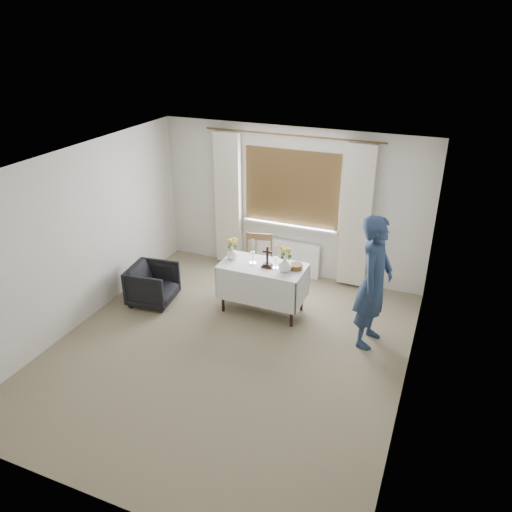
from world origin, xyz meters
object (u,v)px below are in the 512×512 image
(person, at_px, (374,282))
(flower_vase_right, at_px, (285,265))
(altar_table, at_px, (263,288))
(wooden_chair, at_px, (257,266))
(wooden_cross, at_px, (267,257))
(flower_vase_left, at_px, (232,253))
(armchair, at_px, (153,285))

(person, xyz_separation_m, flower_vase_right, (-1.26, 0.13, -0.05))
(altar_table, bearing_deg, person, -6.30)
(altar_table, distance_m, wooden_chair, 0.52)
(altar_table, distance_m, person, 1.72)
(wooden_cross, distance_m, flower_vase_left, 0.59)
(wooden_chair, height_order, flower_vase_left, wooden_chair)
(flower_vase_right, bearing_deg, wooden_chair, 142.04)
(altar_table, height_order, wooden_chair, wooden_chair)
(wooden_chair, height_order, wooden_cross, wooden_cross)
(wooden_chair, bearing_deg, person, -30.35)
(armchair, bearing_deg, flower_vase_left, -76.11)
(armchair, bearing_deg, wooden_cross, -84.85)
(altar_table, height_order, wooden_cross, wooden_cross)
(armchair, bearing_deg, altar_table, -83.35)
(person, bearing_deg, flower_vase_left, 91.76)
(armchair, bearing_deg, person, -93.26)
(wooden_chair, bearing_deg, altar_table, -70.86)
(armchair, height_order, person, person)
(wooden_chair, distance_m, person, 2.03)
(armchair, height_order, flower_vase_right, flower_vase_right)
(wooden_chair, xyz_separation_m, armchair, (-1.38, -0.85, -0.18))
(armchair, distance_m, flower_vase_left, 1.35)
(altar_table, xyz_separation_m, wooden_cross, (0.08, -0.03, 0.54))
(wooden_chair, distance_m, wooden_cross, 0.72)
(altar_table, relative_size, armchair, 1.84)
(person, height_order, flower_vase_left, person)
(flower_vase_left, bearing_deg, wooden_cross, -6.18)
(wooden_chair, xyz_separation_m, wooden_cross, (0.35, -0.46, 0.43))
(wooden_chair, relative_size, flower_vase_left, 5.38)
(person, relative_size, flower_vase_left, 10.02)
(flower_vase_right, bearing_deg, flower_vase_left, 174.27)
(wooden_chair, xyz_separation_m, person, (1.89, -0.62, 0.42))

